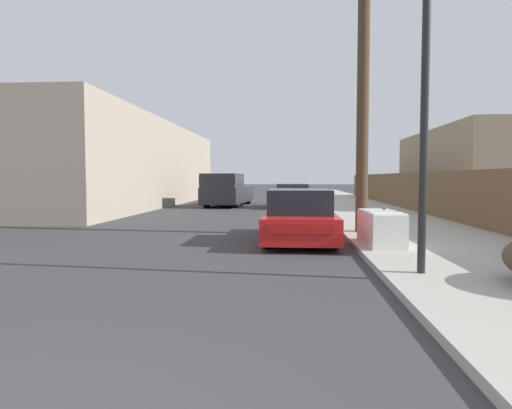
# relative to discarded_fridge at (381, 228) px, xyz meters

# --- Properties ---
(sidewalk_curb) EXTENTS (4.20, 63.00, 0.12)m
(sidewalk_curb) POSITION_rel_discarded_fridge_xyz_m (1.55, 15.22, -0.43)
(sidewalk_curb) COLOR #ADA89E
(sidewalk_curb) RESTS_ON ground
(discarded_fridge) EXTENTS (0.77, 1.75, 0.76)m
(discarded_fridge) POSITION_rel_discarded_fridge_xyz_m (0.00, 0.00, 0.00)
(discarded_fridge) COLOR white
(discarded_fridge) RESTS_ON sidewalk_curb
(parked_sports_car_red) EXTENTS (1.73, 4.41, 1.29)m
(parked_sports_car_red) POSITION_rel_discarded_fridge_xyz_m (-1.74, 1.33, 0.10)
(parked_sports_car_red) COLOR red
(parked_sports_car_red) RESTS_ON ground
(car_parked_mid) EXTENTS (2.04, 4.12, 1.25)m
(car_parked_mid) POSITION_rel_discarded_fridge_xyz_m (-1.88, 13.96, 0.10)
(car_parked_mid) COLOR silver
(car_parked_mid) RESTS_ON ground
(pickup_truck) EXTENTS (2.37, 6.00, 1.79)m
(pickup_truck) POSITION_rel_discarded_fridge_xyz_m (-5.44, 15.01, 0.41)
(pickup_truck) COLOR #232328
(pickup_truck) RESTS_ON ground
(utility_pole) EXTENTS (1.80, 0.32, 9.15)m
(utility_pole) POSITION_rel_discarded_fridge_xyz_m (-0.03, 2.47, 4.31)
(utility_pole) COLOR #4C3826
(utility_pole) RESTS_ON sidewalk_curb
(street_lamp) EXTENTS (0.26, 0.26, 4.85)m
(street_lamp) POSITION_rel_discarded_fridge_xyz_m (0.04, -2.94, 2.44)
(street_lamp) COLOR #232326
(street_lamp) RESTS_ON sidewalk_curb
(wooden_fence) EXTENTS (0.08, 38.89, 1.68)m
(wooden_fence) POSITION_rel_discarded_fridge_xyz_m (3.50, 9.54, 0.48)
(wooden_fence) COLOR brown
(wooden_fence) RESTS_ON sidewalk_curb
(building_left_block) EXTENTS (7.00, 23.00, 4.62)m
(building_left_block) POSITION_rel_discarded_fridge_xyz_m (-11.99, 15.71, 1.82)
(building_left_block) COLOR tan
(building_left_block) RESTS_ON ground
(building_right_house) EXTENTS (6.00, 12.55, 4.13)m
(building_right_house) POSITION_rel_discarded_fridge_xyz_m (8.48, 15.52, 1.58)
(building_right_house) COLOR gray
(building_right_house) RESTS_ON ground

